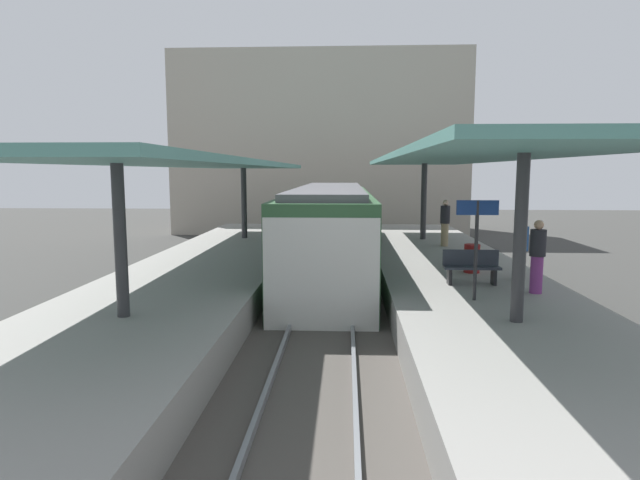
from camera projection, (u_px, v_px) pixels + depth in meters
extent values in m
plane|color=#383835|center=(326.00, 306.00, 15.35)|extent=(80.00, 80.00, 0.00)
cube|color=gray|center=(195.00, 288.00, 15.47)|extent=(4.40, 28.00, 1.00)
cube|color=gray|center=(461.00, 291.00, 15.10)|extent=(4.40, 28.00, 1.00)
cube|color=#4C4742|center=(326.00, 303.00, 15.33)|extent=(3.20, 28.00, 0.20)
cube|color=slate|center=(301.00, 297.00, 15.35)|extent=(0.08, 28.00, 0.14)
cube|color=slate|center=(351.00, 297.00, 15.28)|extent=(0.08, 28.00, 0.14)
cube|color=#2D5633|center=(330.00, 233.00, 19.19)|extent=(2.70, 14.16, 2.90)
cube|color=silver|center=(321.00, 275.00, 12.16)|extent=(2.65, 0.08, 2.60)
cube|color=black|center=(292.00, 223.00, 19.21)|extent=(0.04, 13.03, 0.76)
cube|color=black|center=(369.00, 223.00, 19.07)|extent=(0.04, 13.03, 0.76)
cube|color=#515156|center=(331.00, 189.00, 18.99)|extent=(2.16, 13.45, 0.20)
cylinder|color=#333335|center=(120.00, 241.00, 10.36)|extent=(0.24, 0.24, 2.98)
cylinder|color=#333335|center=(244.00, 203.00, 22.85)|extent=(0.24, 0.24, 2.98)
cube|color=slate|center=(204.00, 164.00, 16.41)|extent=(4.18, 21.00, 0.16)
cylinder|color=#333335|center=(520.00, 239.00, 9.98)|extent=(0.24, 0.24, 3.17)
cylinder|color=#333335|center=(424.00, 202.00, 22.46)|extent=(0.24, 0.24, 3.17)
cube|color=slate|center=(455.00, 157.00, 16.01)|extent=(4.18, 21.00, 0.16)
cube|color=black|center=(449.00, 276.00, 13.52)|extent=(0.08, 0.32, 0.40)
cube|color=black|center=(494.00, 277.00, 13.47)|extent=(0.08, 0.32, 0.40)
cube|color=#2D333D|center=(472.00, 268.00, 13.47)|extent=(1.40, 0.40, 0.06)
cube|color=#2D333D|center=(471.00, 257.00, 13.62)|extent=(1.40, 0.06, 0.40)
cylinder|color=#262628|center=(476.00, 251.00, 11.74)|extent=(0.08, 0.08, 2.20)
cube|color=navy|center=(478.00, 208.00, 11.62)|extent=(0.90, 0.06, 0.32)
cylinder|color=maroon|center=(472.00, 258.00, 15.08)|extent=(0.44, 0.44, 0.80)
cylinder|color=#7A337A|center=(536.00, 275.00, 12.51)|extent=(0.28, 0.28, 0.88)
cylinder|color=#232328|center=(538.00, 243.00, 12.41)|extent=(0.36, 0.36, 0.62)
sphere|color=tan|center=(539.00, 225.00, 12.36)|extent=(0.22, 0.22, 0.22)
cylinder|color=#998460|center=(445.00, 235.00, 20.45)|extent=(0.28, 0.28, 0.87)
cylinder|color=#232328|center=(445.00, 215.00, 20.35)|extent=(0.36, 0.36, 0.67)
sphere|color=beige|center=(446.00, 203.00, 20.29)|extent=(0.22, 0.22, 0.22)
cylinder|color=#232328|center=(520.00, 265.00, 13.98)|extent=(0.28, 0.28, 0.79)
cylinder|color=navy|center=(521.00, 239.00, 13.89)|extent=(0.36, 0.36, 0.63)
sphere|color=#936B4C|center=(522.00, 222.00, 13.84)|extent=(0.22, 0.22, 0.22)
cube|color=#A89E8E|center=(321.00, 145.00, 34.52)|extent=(18.00, 6.00, 11.00)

